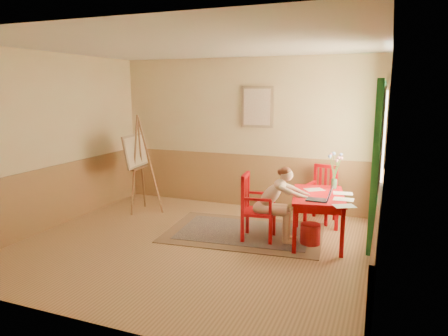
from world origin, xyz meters
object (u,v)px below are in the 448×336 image
at_px(figure, 276,201).
at_px(easel, 137,155).
at_px(table, 318,200).
at_px(laptop, 321,198).
at_px(chair_back, 322,193).
at_px(chair_left, 255,207).

xyz_separation_m(figure, easel, (-2.75, 0.61, 0.43)).
xyz_separation_m(table, laptop, (0.10, -0.36, 0.13)).
relative_size(chair_back, laptop, 2.72).
bearing_deg(table, easel, 173.47).
distance_m(chair_back, easel, 3.34).
distance_m(chair_left, chair_back, 1.51).
xyz_separation_m(table, easel, (-3.32, 0.38, 0.42)).
distance_m(laptop, easel, 3.51).
distance_m(chair_left, laptop, 1.01).
xyz_separation_m(chair_left, figure, (0.30, 0.02, 0.12)).
bearing_deg(laptop, figure, 169.12).
height_order(table, figure, figure).
distance_m(chair_left, easel, 2.59).
relative_size(table, chair_left, 1.31).
bearing_deg(figure, chair_left, -175.80).
bearing_deg(easel, chair_back, 11.62).
relative_size(chair_left, chair_back, 1.05).
relative_size(chair_back, easel, 0.54).
xyz_separation_m(chair_left, laptop, (0.97, -0.11, 0.26)).
bearing_deg(chair_back, chair_left, -120.95).
bearing_deg(figure, table, 21.74).
relative_size(table, chair_back, 1.37).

